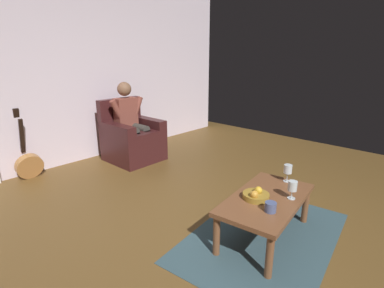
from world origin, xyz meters
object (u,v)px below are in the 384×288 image
object	(u,v)px
armchair	(132,139)
coffee_table	(266,203)
fruit_bowl	(256,195)
guitar	(29,163)
candle_jar	(271,207)
person_seated	(130,119)
wine_glass_near	(288,170)
wine_glass_far	(292,187)

from	to	relation	value
armchair	coffee_table	xyz separation A→B (m)	(0.44, 2.67, 0.01)
armchair	fruit_bowl	distance (m)	2.67
guitar	candle_jar	world-z (taller)	guitar
person_seated	guitar	bearing A→B (deg)	-16.16
fruit_bowl	guitar	bearing A→B (deg)	-73.47
coffee_table	guitar	distance (m)	3.23
coffee_table	fruit_bowl	distance (m)	0.14
coffee_table	person_seated	bearing A→B (deg)	-99.44
wine_glass_near	wine_glass_far	xyz separation A→B (m)	(0.32, 0.20, -0.01)
wine_glass_far	candle_jar	xyz separation A→B (m)	(0.33, -0.03, -0.07)
armchair	person_seated	world-z (taller)	person_seated
person_seated	coffee_table	size ratio (longest dim) A/B	1.10
fruit_bowl	armchair	bearing A→B (deg)	-101.66
armchair	candle_jar	size ratio (longest dim) A/B	10.23
person_seated	guitar	size ratio (longest dim) A/B	1.29
wine_glass_near	wine_glass_far	world-z (taller)	wine_glass_near
guitar	wine_glass_near	world-z (taller)	guitar
fruit_bowl	wine_glass_near	bearing A→B (deg)	176.46
armchair	coffee_table	bearing A→B (deg)	79.89
wine_glass_far	fruit_bowl	distance (m)	0.33
armchair	guitar	world-z (taller)	armchair
person_seated	wine_glass_far	bearing A→B (deg)	82.99
coffee_table	wine_glass_near	distance (m)	0.48
wine_glass_far	guitar	bearing A→B (deg)	-71.04
coffee_table	wine_glass_near	bearing A→B (deg)	-176.84
armchair	wine_glass_near	world-z (taller)	armchair
fruit_bowl	candle_jar	xyz separation A→B (m)	(0.11, 0.20, 0.01)
candle_jar	wine_glass_far	bearing A→B (deg)	175.48
guitar	candle_jar	size ratio (longest dim) A/B	10.15
person_seated	wine_glass_far	xyz separation A→B (m)	(0.32, 2.85, -0.15)
guitar	wine_glass_far	bearing A→B (deg)	108.96
guitar	wine_glass_near	bearing A→B (deg)	115.19
coffee_table	wine_glass_far	bearing A→B (deg)	126.48
person_seated	fruit_bowl	distance (m)	2.68
fruit_bowl	person_seated	bearing A→B (deg)	-101.62
fruit_bowl	candle_jar	distance (m)	0.23
armchair	coffee_table	world-z (taller)	armchair
coffee_table	fruit_bowl	size ratio (longest dim) A/B	4.75
person_seated	candle_jar	world-z (taller)	person_seated
person_seated	wine_glass_far	distance (m)	2.87
wine_glass_far	candle_jar	world-z (taller)	wine_glass_far
person_seated	candle_jar	size ratio (longest dim) A/B	13.08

